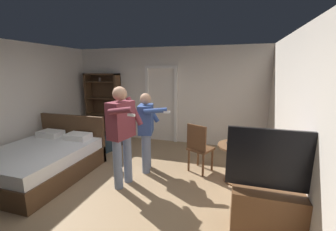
{
  "coord_description": "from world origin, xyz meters",
  "views": [
    {
      "loc": [
        1.75,
        -2.95,
        2.02
      ],
      "look_at": [
        0.72,
        0.51,
        1.25
      ],
      "focal_mm": 22.97,
      "sensor_mm": 36.0,
      "label": 1
    }
  ],
  "objects_px": {
    "suitcase_dark": "(101,144)",
    "person_blue_shirt": "(122,129)",
    "bed": "(42,160)",
    "wooden_chair": "(199,146)",
    "suitcase_small": "(111,139)",
    "bookshelf": "(104,103)",
    "bottle_on_table": "(247,142)",
    "tv_flatscreen": "(277,205)",
    "side_table": "(237,157)",
    "laptop": "(237,143)",
    "person_striped_shirt": "(147,127)"
  },
  "relations": [
    {
      "from": "suitcase_small",
      "to": "side_table",
      "type": "bearing_deg",
      "value": -22.04
    },
    {
      "from": "side_table",
      "to": "laptop",
      "type": "bearing_deg",
      "value": -118.04
    },
    {
      "from": "bed",
      "to": "person_striped_shirt",
      "type": "bearing_deg",
      "value": 22.57
    },
    {
      "from": "person_striped_shirt",
      "to": "bookshelf",
      "type": "bearing_deg",
      "value": 140.05
    },
    {
      "from": "bookshelf",
      "to": "tv_flatscreen",
      "type": "bearing_deg",
      "value": -34.89
    },
    {
      "from": "bed",
      "to": "bottle_on_table",
      "type": "bearing_deg",
      "value": 10.85
    },
    {
      "from": "person_blue_shirt",
      "to": "bed",
      "type": "bearing_deg",
      "value": -176.2
    },
    {
      "from": "tv_flatscreen",
      "to": "laptop",
      "type": "height_order",
      "value": "tv_flatscreen"
    },
    {
      "from": "tv_flatscreen",
      "to": "wooden_chair",
      "type": "bearing_deg",
      "value": 129.01
    },
    {
      "from": "bottle_on_table",
      "to": "person_blue_shirt",
      "type": "height_order",
      "value": "person_blue_shirt"
    },
    {
      "from": "person_blue_shirt",
      "to": "person_striped_shirt",
      "type": "height_order",
      "value": "person_blue_shirt"
    },
    {
      "from": "bed",
      "to": "laptop",
      "type": "height_order",
      "value": "bed"
    },
    {
      "from": "bed",
      "to": "side_table",
      "type": "bearing_deg",
      "value": 12.48
    },
    {
      "from": "bookshelf",
      "to": "bottle_on_table",
      "type": "bearing_deg",
      "value": -24.39
    },
    {
      "from": "person_blue_shirt",
      "to": "person_striped_shirt",
      "type": "bearing_deg",
      "value": 75.01
    },
    {
      "from": "side_table",
      "to": "person_blue_shirt",
      "type": "bearing_deg",
      "value": -160.3
    },
    {
      "from": "side_table",
      "to": "laptop",
      "type": "height_order",
      "value": "laptop"
    },
    {
      "from": "tv_flatscreen",
      "to": "laptop",
      "type": "distance_m",
      "value": 1.34
    },
    {
      "from": "bookshelf",
      "to": "laptop",
      "type": "xyz_separation_m",
      "value": [
        3.78,
        -1.75,
        -0.28
      ]
    },
    {
      "from": "bed",
      "to": "side_table",
      "type": "distance_m",
      "value": 3.7
    },
    {
      "from": "suitcase_dark",
      "to": "person_blue_shirt",
      "type": "bearing_deg",
      "value": -29.9
    },
    {
      "from": "bed",
      "to": "wooden_chair",
      "type": "height_order",
      "value": "bed"
    },
    {
      "from": "laptop",
      "to": "person_striped_shirt",
      "type": "distance_m",
      "value": 1.72
    },
    {
      "from": "bookshelf",
      "to": "side_table",
      "type": "xyz_separation_m",
      "value": [
        3.81,
        -1.71,
        -0.56
      ]
    },
    {
      "from": "tv_flatscreen",
      "to": "person_striped_shirt",
      "type": "height_order",
      "value": "person_striped_shirt"
    },
    {
      "from": "bed",
      "to": "bookshelf",
      "type": "bearing_deg",
      "value": 94.45
    },
    {
      "from": "tv_flatscreen",
      "to": "bottle_on_table",
      "type": "distance_m",
      "value": 1.27
    },
    {
      "from": "laptop",
      "to": "bottle_on_table",
      "type": "xyz_separation_m",
      "value": [
        0.16,
        -0.04,
        0.05
      ]
    },
    {
      "from": "person_striped_shirt",
      "to": "tv_flatscreen",
      "type": "bearing_deg",
      "value": -29.44
    },
    {
      "from": "person_blue_shirt",
      "to": "suitcase_small",
      "type": "xyz_separation_m",
      "value": [
        -1.3,
        1.72,
        -0.85
      ]
    },
    {
      "from": "tv_flatscreen",
      "to": "bookshelf",
      "type": "bearing_deg",
      "value": 145.11
    },
    {
      "from": "bed",
      "to": "suitcase_dark",
      "type": "relative_size",
      "value": 3.69
    },
    {
      "from": "person_blue_shirt",
      "to": "person_striped_shirt",
      "type": "relative_size",
      "value": 1.11
    },
    {
      "from": "laptop",
      "to": "suitcase_small",
      "type": "xyz_separation_m",
      "value": [
        -3.2,
        1.07,
        -0.58
      ]
    },
    {
      "from": "wooden_chair",
      "to": "suitcase_small",
      "type": "distance_m",
      "value": 2.66
    },
    {
      "from": "tv_flatscreen",
      "to": "suitcase_small",
      "type": "xyz_separation_m",
      "value": [
        -3.66,
        2.28,
        -0.24
      ]
    },
    {
      "from": "bookshelf",
      "to": "wooden_chair",
      "type": "relative_size",
      "value": 1.93
    },
    {
      "from": "wooden_chair",
      "to": "tv_flatscreen",
      "type": "bearing_deg",
      "value": -50.99
    },
    {
      "from": "side_table",
      "to": "laptop",
      "type": "xyz_separation_m",
      "value": [
        -0.02,
        -0.04,
        0.27
      ]
    },
    {
      "from": "bookshelf",
      "to": "bottle_on_table",
      "type": "relative_size",
      "value": 7.54
    },
    {
      "from": "person_striped_shirt",
      "to": "suitcase_small",
      "type": "relative_size",
      "value": 2.81
    },
    {
      "from": "laptop",
      "to": "person_striped_shirt",
      "type": "relative_size",
      "value": 0.24
    },
    {
      "from": "tv_flatscreen",
      "to": "person_striped_shirt",
      "type": "xyz_separation_m",
      "value": [
        -2.18,
        1.23,
        0.49
      ]
    },
    {
      "from": "wooden_chair",
      "to": "side_table",
      "type": "bearing_deg",
      "value": -14.29
    },
    {
      "from": "suitcase_small",
      "to": "bookshelf",
      "type": "bearing_deg",
      "value": 126.49
    },
    {
      "from": "laptop",
      "to": "suitcase_small",
      "type": "distance_m",
      "value": 3.42
    },
    {
      "from": "person_blue_shirt",
      "to": "bookshelf",
      "type": "bearing_deg",
      "value": 128.24
    },
    {
      "from": "suitcase_dark",
      "to": "suitcase_small",
      "type": "xyz_separation_m",
      "value": [
        0.04,
        0.38,
        0.0
      ]
    },
    {
      "from": "person_striped_shirt",
      "to": "suitcase_small",
      "type": "distance_m",
      "value": 1.96
    },
    {
      "from": "laptop",
      "to": "bottle_on_table",
      "type": "distance_m",
      "value": 0.18
    }
  ]
}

